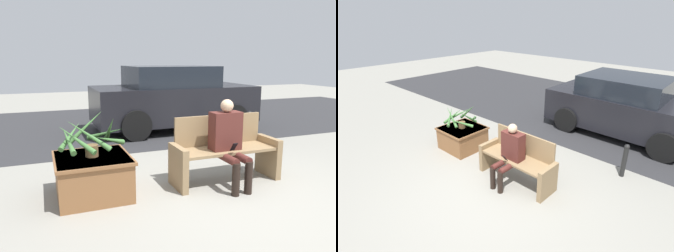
{
  "view_description": "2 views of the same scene",
  "coord_description": "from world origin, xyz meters",
  "views": [
    {
      "loc": [
        -2.29,
        -3.39,
        1.75
      ],
      "look_at": [
        -0.66,
        0.8,
        0.82
      ],
      "focal_mm": 35.0,
      "sensor_mm": 36.0,
      "label": 1
    },
    {
      "loc": [
        2.95,
        -2.84,
        3.02
      ],
      "look_at": [
        -0.45,
        0.83,
        0.9
      ],
      "focal_mm": 28.0,
      "sensor_mm": 36.0,
      "label": 2
    }
  ],
  "objects": [
    {
      "name": "road_surface",
      "position": [
        0.0,
        5.38,
        0.0
      ],
      "size": [
        20.0,
        6.0,
        0.01
      ],
      "primitive_type": "cube",
      "color": "#2D2D30",
      "rests_on": "ground_plane"
    },
    {
      "name": "potted_plant",
      "position": [
        -1.76,
        0.67,
        0.79
      ],
      "size": [
        0.85,
        0.87,
        0.56
      ],
      "color": "brown",
      "rests_on": "planter_box"
    },
    {
      "name": "bench",
      "position": [
        0.12,
        0.56,
        0.44
      ],
      "size": [
        1.58,
        0.52,
        0.94
      ],
      "color": "#8C704C",
      "rests_on": "ground_plane"
    },
    {
      "name": "bollard_post",
      "position": [
        1.61,
        2.08,
        0.38
      ],
      "size": [
        0.1,
        0.1,
        0.72
      ],
      "color": "black",
      "rests_on": "ground_plane"
    },
    {
      "name": "parked_car",
      "position": [
        0.77,
        4.18,
        0.78
      ],
      "size": [
        3.95,
        1.98,
        1.58
      ],
      "color": "black",
      "rests_on": "ground_plane"
    },
    {
      "name": "ground_plane",
      "position": [
        0.0,
        0.0,
        0.0
      ],
      "size": [
        30.0,
        30.0,
        0.0
      ],
      "primitive_type": "plane",
      "color": "gray"
    },
    {
      "name": "planter_box",
      "position": [
        -1.75,
        0.67,
        0.29
      ],
      "size": [
        0.94,
        0.93,
        0.53
      ],
      "color": "brown",
      "rests_on": "ground_plane"
    },
    {
      "name": "person_seated",
      "position": [
        0.07,
        0.38,
        0.67
      ],
      "size": [
        0.43,
        0.62,
        1.21
      ],
      "color": "#51231E",
      "rests_on": "ground_plane"
    }
  ]
}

